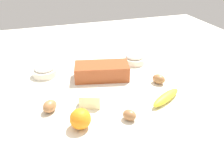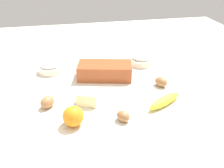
{
  "view_description": "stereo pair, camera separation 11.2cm",
  "coord_description": "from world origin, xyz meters",
  "px_view_note": "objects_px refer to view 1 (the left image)",
  "views": [
    {
      "loc": [
        -0.3,
        -0.93,
        0.61
      ],
      "look_at": [
        0.0,
        0.0,
        0.04
      ],
      "focal_mm": 37.83,
      "sensor_mm": 36.0,
      "label": 1
    },
    {
      "loc": [
        -0.19,
        -0.95,
        0.61
      ],
      "look_at": [
        0.0,
        0.0,
        0.04
      ],
      "focal_mm": 37.83,
      "sensor_mm": 36.0,
      "label": 2
    }
  ],
  "objects_px": {
    "banana": "(166,97)",
    "orange_fruit": "(80,119)",
    "flour_bowl": "(134,58)",
    "sugar_bowl": "(45,71)",
    "butter_block": "(90,99)",
    "egg_loose": "(50,106)",
    "egg_near_butter": "(129,115)",
    "egg_beside_bowl": "(159,79)",
    "loaf_pan": "(102,71)"
  },
  "relations": [
    {
      "from": "egg_near_butter",
      "to": "egg_beside_bowl",
      "type": "bearing_deg",
      "value": 42.05
    },
    {
      "from": "orange_fruit",
      "to": "egg_loose",
      "type": "bearing_deg",
      "value": 126.17
    },
    {
      "from": "butter_block",
      "to": "egg_loose",
      "type": "distance_m",
      "value": 0.17
    },
    {
      "from": "banana",
      "to": "orange_fruit",
      "type": "height_order",
      "value": "orange_fruit"
    },
    {
      "from": "flour_bowl",
      "to": "banana",
      "type": "bearing_deg",
      "value": -92.92
    },
    {
      "from": "banana",
      "to": "egg_loose",
      "type": "distance_m",
      "value": 0.51
    },
    {
      "from": "egg_near_butter",
      "to": "loaf_pan",
      "type": "bearing_deg",
      "value": 91.27
    },
    {
      "from": "loaf_pan",
      "to": "orange_fruit",
      "type": "height_order",
      "value": "orange_fruit"
    },
    {
      "from": "banana",
      "to": "egg_beside_bowl",
      "type": "bearing_deg",
      "value": 73.95
    },
    {
      "from": "banana",
      "to": "butter_block",
      "type": "distance_m",
      "value": 0.34
    },
    {
      "from": "egg_near_butter",
      "to": "flour_bowl",
      "type": "bearing_deg",
      "value": 65.15
    },
    {
      "from": "egg_beside_bowl",
      "to": "loaf_pan",
      "type": "bearing_deg",
      "value": 150.74
    },
    {
      "from": "orange_fruit",
      "to": "egg_loose",
      "type": "height_order",
      "value": "orange_fruit"
    },
    {
      "from": "flour_bowl",
      "to": "butter_block",
      "type": "distance_m",
      "value": 0.5
    },
    {
      "from": "banana",
      "to": "orange_fruit",
      "type": "xyz_separation_m",
      "value": [
        -0.4,
        -0.06,
        0.02
      ]
    },
    {
      "from": "banana",
      "to": "orange_fruit",
      "type": "relative_size",
      "value": 2.31
    },
    {
      "from": "loaf_pan",
      "to": "flour_bowl",
      "type": "bearing_deg",
      "value": 39.87
    },
    {
      "from": "egg_near_butter",
      "to": "egg_loose",
      "type": "bearing_deg",
      "value": 152.35
    },
    {
      "from": "flour_bowl",
      "to": "sugar_bowl",
      "type": "distance_m",
      "value": 0.52
    },
    {
      "from": "banana",
      "to": "egg_beside_bowl",
      "type": "xyz_separation_m",
      "value": [
        0.04,
        0.15,
        0.0
      ]
    },
    {
      "from": "loaf_pan",
      "to": "butter_block",
      "type": "distance_m",
      "value": 0.25
    },
    {
      "from": "egg_beside_bowl",
      "to": "egg_loose",
      "type": "height_order",
      "value": "egg_loose"
    },
    {
      "from": "flour_bowl",
      "to": "orange_fruit",
      "type": "height_order",
      "value": "orange_fruit"
    },
    {
      "from": "egg_near_butter",
      "to": "egg_beside_bowl",
      "type": "xyz_separation_m",
      "value": [
        0.25,
        0.23,
        0.0
      ]
    },
    {
      "from": "banana",
      "to": "egg_loose",
      "type": "bearing_deg",
      "value": 170.68
    },
    {
      "from": "egg_near_butter",
      "to": "egg_loose",
      "type": "relative_size",
      "value": 0.84
    },
    {
      "from": "flour_bowl",
      "to": "banana",
      "type": "height_order",
      "value": "flour_bowl"
    },
    {
      "from": "loaf_pan",
      "to": "flour_bowl",
      "type": "distance_m",
      "value": 0.27
    },
    {
      "from": "flour_bowl",
      "to": "butter_block",
      "type": "bearing_deg",
      "value": -135.45
    },
    {
      "from": "butter_block",
      "to": "egg_beside_bowl",
      "type": "xyz_separation_m",
      "value": [
        0.38,
        0.08,
        -0.01
      ]
    },
    {
      "from": "butter_block",
      "to": "egg_loose",
      "type": "relative_size",
      "value": 1.3
    },
    {
      "from": "loaf_pan",
      "to": "egg_beside_bowl",
      "type": "relative_size",
      "value": 4.46
    },
    {
      "from": "flour_bowl",
      "to": "egg_near_butter",
      "type": "distance_m",
      "value": 0.55
    },
    {
      "from": "flour_bowl",
      "to": "butter_block",
      "type": "height_order",
      "value": "flour_bowl"
    },
    {
      "from": "sugar_bowl",
      "to": "orange_fruit",
      "type": "xyz_separation_m",
      "value": [
        0.1,
        -0.48,
        0.01
      ]
    },
    {
      "from": "loaf_pan",
      "to": "sugar_bowl",
      "type": "bearing_deg",
      "value": 169.49
    },
    {
      "from": "flour_bowl",
      "to": "butter_block",
      "type": "xyz_separation_m",
      "value": [
        -0.35,
        -0.35,
        0.0
      ]
    },
    {
      "from": "sugar_bowl",
      "to": "egg_beside_bowl",
      "type": "bearing_deg",
      "value": -26.17
    },
    {
      "from": "sugar_bowl",
      "to": "egg_near_butter",
      "type": "distance_m",
      "value": 0.58
    },
    {
      "from": "flour_bowl",
      "to": "egg_beside_bowl",
      "type": "bearing_deg",
      "value": -85.13
    },
    {
      "from": "sugar_bowl",
      "to": "butter_block",
      "type": "height_order",
      "value": "sugar_bowl"
    },
    {
      "from": "loaf_pan",
      "to": "sugar_bowl",
      "type": "relative_size",
      "value": 2.28
    },
    {
      "from": "butter_block",
      "to": "orange_fruit",
      "type": "bearing_deg",
      "value": -117.63
    },
    {
      "from": "banana",
      "to": "egg_near_butter",
      "type": "distance_m",
      "value": 0.22
    },
    {
      "from": "loaf_pan",
      "to": "egg_near_butter",
      "type": "bearing_deg",
      "value": -76.03
    },
    {
      "from": "butter_block",
      "to": "egg_loose",
      "type": "bearing_deg",
      "value": 176.95
    },
    {
      "from": "egg_near_butter",
      "to": "butter_block",
      "type": "bearing_deg",
      "value": 130.26
    },
    {
      "from": "loaf_pan",
      "to": "sugar_bowl",
      "type": "height_order",
      "value": "loaf_pan"
    },
    {
      "from": "flour_bowl",
      "to": "egg_loose",
      "type": "distance_m",
      "value": 0.63
    },
    {
      "from": "egg_beside_bowl",
      "to": "egg_loose",
      "type": "distance_m",
      "value": 0.55
    }
  ]
}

